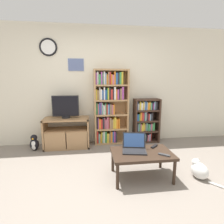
{
  "coord_description": "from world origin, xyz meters",
  "views": [
    {
      "loc": [
        -0.2,
        -2.04,
        1.46
      ],
      "look_at": [
        0.21,
        1.06,
        0.87
      ],
      "focal_mm": 28.0,
      "sensor_mm": 36.0,
      "label": 1
    }
  ],
  "objects_px": {
    "tv_stand": "(67,133)",
    "coffee_table": "(142,155)",
    "remote_near_laptop": "(154,146)",
    "television": "(66,107)",
    "bookshelf_tall": "(110,107)",
    "laptop": "(134,146)",
    "remote_far_from_laptop": "(164,155)",
    "cat": "(199,170)",
    "penguin_figurine": "(34,143)",
    "bookshelf_short": "(145,120)"
  },
  "relations": [
    {
      "from": "bookshelf_tall",
      "to": "remote_near_laptop",
      "type": "bearing_deg",
      "value": -67.42
    },
    {
      "from": "remote_far_from_laptop",
      "to": "cat",
      "type": "xyz_separation_m",
      "value": [
        0.57,
        0.02,
        -0.28
      ]
    },
    {
      "from": "coffee_table",
      "to": "penguin_figurine",
      "type": "height_order",
      "value": "coffee_table"
    },
    {
      "from": "tv_stand",
      "to": "remote_near_laptop",
      "type": "height_order",
      "value": "tv_stand"
    },
    {
      "from": "laptop",
      "to": "remote_near_laptop",
      "type": "bearing_deg",
      "value": 25.8
    },
    {
      "from": "television",
      "to": "laptop",
      "type": "bearing_deg",
      "value": -49.03
    },
    {
      "from": "remote_far_from_laptop",
      "to": "laptop",
      "type": "bearing_deg",
      "value": -81.74
    },
    {
      "from": "coffee_table",
      "to": "remote_near_laptop",
      "type": "xyz_separation_m",
      "value": [
        0.25,
        0.17,
        0.05
      ]
    },
    {
      "from": "coffee_table",
      "to": "tv_stand",
      "type": "bearing_deg",
      "value": 132.29
    },
    {
      "from": "tv_stand",
      "to": "remote_far_from_laptop",
      "type": "xyz_separation_m",
      "value": [
        1.52,
        -1.52,
        0.09
      ]
    },
    {
      "from": "remote_far_from_laptop",
      "to": "penguin_figurine",
      "type": "height_order",
      "value": "remote_far_from_laptop"
    },
    {
      "from": "bookshelf_short",
      "to": "laptop",
      "type": "bearing_deg",
      "value": -114.06
    },
    {
      "from": "tv_stand",
      "to": "coffee_table",
      "type": "height_order",
      "value": "tv_stand"
    },
    {
      "from": "television",
      "to": "coffee_table",
      "type": "bearing_deg",
      "value": -48.31
    },
    {
      "from": "tv_stand",
      "to": "remote_near_laptop",
      "type": "distance_m",
      "value": 1.92
    },
    {
      "from": "tv_stand",
      "to": "remote_far_from_laptop",
      "type": "distance_m",
      "value": 2.15
    },
    {
      "from": "bookshelf_short",
      "to": "cat",
      "type": "relative_size",
      "value": 2.23
    },
    {
      "from": "television",
      "to": "remote_far_from_laptop",
      "type": "xyz_separation_m",
      "value": [
        1.52,
        -1.55,
        -0.47
      ]
    },
    {
      "from": "tv_stand",
      "to": "television",
      "type": "relative_size",
      "value": 1.71
    },
    {
      "from": "cat",
      "to": "penguin_figurine",
      "type": "xyz_separation_m",
      "value": [
        -2.75,
        1.4,
        0.02
      ]
    },
    {
      "from": "coffee_table",
      "to": "laptop",
      "type": "xyz_separation_m",
      "value": [
        -0.1,
        0.08,
        0.11
      ]
    },
    {
      "from": "remote_near_laptop",
      "to": "remote_far_from_laptop",
      "type": "relative_size",
      "value": 0.97
    },
    {
      "from": "penguin_figurine",
      "to": "laptop",
      "type": "bearing_deg",
      "value": -33.53
    },
    {
      "from": "television",
      "to": "penguin_figurine",
      "type": "bearing_deg",
      "value": -168.64
    },
    {
      "from": "tv_stand",
      "to": "laptop",
      "type": "relative_size",
      "value": 2.39
    },
    {
      "from": "penguin_figurine",
      "to": "bookshelf_short",
      "type": "bearing_deg",
      "value": 5.15
    },
    {
      "from": "laptop",
      "to": "penguin_figurine",
      "type": "bearing_deg",
      "value": 157.51
    },
    {
      "from": "bookshelf_tall",
      "to": "remote_far_from_laptop",
      "type": "bearing_deg",
      "value": -70.71
    },
    {
      "from": "television",
      "to": "laptop",
      "type": "height_order",
      "value": "television"
    },
    {
      "from": "coffee_table",
      "to": "remote_far_from_laptop",
      "type": "xyz_separation_m",
      "value": [
        0.28,
        -0.15,
        0.05
      ]
    },
    {
      "from": "bookshelf_tall",
      "to": "television",
      "type": "bearing_deg",
      "value": -174.06
    },
    {
      "from": "coffee_table",
      "to": "remote_far_from_laptop",
      "type": "relative_size",
      "value": 5.86
    },
    {
      "from": "remote_far_from_laptop",
      "to": "tv_stand",
      "type": "bearing_deg",
      "value": -95.36
    },
    {
      "from": "bookshelf_tall",
      "to": "laptop",
      "type": "xyz_separation_m",
      "value": [
        0.2,
        -1.42,
        -0.39
      ]
    },
    {
      "from": "laptop",
      "to": "coffee_table",
      "type": "bearing_deg",
      "value": -27.12
    },
    {
      "from": "cat",
      "to": "remote_far_from_laptop",
      "type": "bearing_deg",
      "value": 165.33
    },
    {
      "from": "coffee_table",
      "to": "television",
      "type": "bearing_deg",
      "value": 131.69
    },
    {
      "from": "television",
      "to": "penguin_figurine",
      "type": "xyz_separation_m",
      "value": [
        -0.65,
        -0.13,
        -0.73
      ]
    },
    {
      "from": "bookshelf_tall",
      "to": "remote_near_laptop",
      "type": "distance_m",
      "value": 1.51
    },
    {
      "from": "television",
      "to": "laptop",
      "type": "xyz_separation_m",
      "value": [
        1.15,
        -1.33,
        -0.42
      ]
    },
    {
      "from": "laptop",
      "to": "remote_near_laptop",
      "type": "height_order",
      "value": "laptop"
    },
    {
      "from": "coffee_table",
      "to": "cat",
      "type": "distance_m",
      "value": 0.89
    },
    {
      "from": "laptop",
      "to": "television",
      "type": "bearing_deg",
      "value": 142.0
    },
    {
      "from": "cat",
      "to": "penguin_figurine",
      "type": "bearing_deg",
      "value": 136.27
    },
    {
      "from": "laptop",
      "to": "penguin_figurine",
      "type": "relative_size",
      "value": 1.17
    },
    {
      "from": "bookshelf_tall",
      "to": "coffee_table",
      "type": "height_order",
      "value": "bookshelf_tall"
    },
    {
      "from": "coffee_table",
      "to": "laptop",
      "type": "relative_size",
      "value": 2.24
    },
    {
      "from": "bookshelf_tall",
      "to": "bookshelf_short",
      "type": "distance_m",
      "value": 0.9
    },
    {
      "from": "bookshelf_short",
      "to": "penguin_figurine",
      "type": "height_order",
      "value": "bookshelf_short"
    },
    {
      "from": "tv_stand",
      "to": "bookshelf_short",
      "type": "relative_size",
      "value": 0.93
    }
  ]
}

